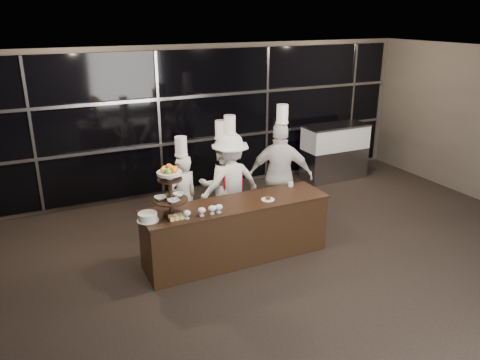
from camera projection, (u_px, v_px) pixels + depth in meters
name	position (u px, v px, depth m)	size (l,w,h in m)	color
room	(378.00, 200.00, 5.49)	(10.00, 10.00, 10.00)	black
window_wall	(215.00, 119.00, 9.68)	(8.60, 0.10, 2.80)	black
buffet_counter	(237.00, 231.00, 7.06)	(2.84, 0.74, 0.92)	black
display_stand	(170.00, 186.00, 6.36)	(0.48, 0.48, 0.74)	black
compotes	(205.00, 210.00, 6.45)	(0.58, 0.11, 0.12)	silver
layer_cake	(148.00, 217.00, 6.30)	(0.30, 0.30, 0.11)	white
pastry_squares	(176.00, 217.00, 6.36)	(0.20, 0.13, 0.05)	#FFE17C
small_plate	(268.00, 199.00, 7.01)	(0.20, 0.20, 0.05)	white
chef_cup	(291.00, 184.00, 7.55)	(0.08, 0.08, 0.07)	white
display_case	(335.00, 149.00, 10.48)	(1.47, 0.64, 1.24)	#A5A5AA
chef_a	(183.00, 196.00, 7.59)	(0.61, 0.49, 1.75)	silver
chef_b	(222.00, 183.00, 8.00)	(0.86, 0.72, 1.91)	white
chef_c	(230.00, 182.00, 7.92)	(1.14, 0.71, 2.01)	white
chef_d	(280.00, 176.00, 7.97)	(1.17, 0.95, 2.17)	silver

